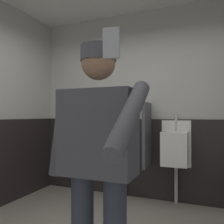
{
  "coord_description": "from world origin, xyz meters",
  "views": [
    {
      "loc": [
        0.93,
        -1.67,
        1.22
      ],
      "look_at": [
        0.15,
        0.23,
        1.25
      ],
      "focal_mm": 37.75,
      "sensor_mm": 36.0,
      "label": 1
    }
  ],
  "objects_px": {
    "cell_phone": "(111,43)",
    "soap_dispenser": "(144,107)",
    "urinal_middle": "(175,148)",
    "person": "(98,156)",
    "urinal_left": "(123,145)"
  },
  "relations": [
    {
      "from": "urinal_middle",
      "to": "person",
      "type": "bearing_deg",
      "value": -96.01
    },
    {
      "from": "urinal_left",
      "to": "soap_dispenser",
      "type": "bearing_deg",
      "value": 22.78
    },
    {
      "from": "urinal_left",
      "to": "person",
      "type": "xyz_separation_m",
      "value": [
        0.54,
        -1.99,
        0.2
      ]
    },
    {
      "from": "person",
      "to": "cell_phone",
      "type": "relative_size",
      "value": 14.99
    },
    {
      "from": "urinal_middle",
      "to": "person",
      "type": "height_order",
      "value": "person"
    },
    {
      "from": "person",
      "to": "cell_phone",
      "type": "bearing_deg",
      "value": -59.46
    },
    {
      "from": "urinal_left",
      "to": "soap_dispenser",
      "type": "xyz_separation_m",
      "value": [
        0.28,
        0.12,
        0.57
      ]
    },
    {
      "from": "urinal_left",
      "to": "cell_phone",
      "type": "bearing_deg",
      "value": -71.45
    },
    {
      "from": "urinal_left",
      "to": "cell_phone",
      "type": "xyz_separation_m",
      "value": [
        0.84,
        -2.49,
        0.71
      ]
    },
    {
      "from": "urinal_left",
      "to": "person",
      "type": "distance_m",
      "value": 2.07
    },
    {
      "from": "cell_phone",
      "to": "soap_dispenser",
      "type": "distance_m",
      "value": 2.67
    },
    {
      "from": "urinal_middle",
      "to": "person",
      "type": "distance_m",
      "value": 2.01
    },
    {
      "from": "cell_phone",
      "to": "urinal_middle",
      "type": "bearing_deg",
      "value": 84.04
    },
    {
      "from": "urinal_middle",
      "to": "soap_dispenser",
      "type": "xyz_separation_m",
      "value": [
        -0.47,
        0.12,
        0.57
      ]
    },
    {
      "from": "cell_phone",
      "to": "soap_dispenser",
      "type": "relative_size",
      "value": 0.61
    }
  ]
}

